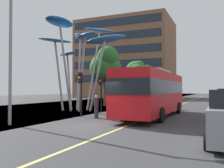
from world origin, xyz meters
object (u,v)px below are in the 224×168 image
(traffic_light_island_mid, at_px, (116,86))
(street_lamp, at_px, (16,35))
(leaf_sculpture, at_px, (79,42))
(traffic_light_kerb_near, at_px, (81,85))
(pedestrian, at_px, (96,107))
(traffic_light_kerb_far, at_px, (101,86))
(red_bus, at_px, (153,91))

(traffic_light_island_mid, height_order, street_lamp, street_lamp)
(leaf_sculpture, height_order, street_lamp, leaf_sculpture)
(traffic_light_kerb_near, xyz_separation_m, pedestrian, (1.37, -0.08, -1.60))
(traffic_light_kerb_near, relative_size, street_lamp, 0.41)
(street_lamp, height_order, pedestrian, street_lamp)
(traffic_light_kerb_far, xyz_separation_m, traffic_light_island_mid, (0.01, 3.59, 0.07))
(leaf_sculpture, bearing_deg, red_bus, -17.73)
(leaf_sculpture, relative_size, traffic_light_island_mid, 2.80)
(red_bus, height_order, traffic_light_kerb_far, red_bus)
(traffic_light_island_mid, bearing_deg, traffic_light_kerb_near, -86.83)
(pedestrian, bearing_deg, traffic_light_kerb_far, 112.32)
(traffic_light_kerb_far, bearing_deg, pedestrian, -67.68)
(traffic_light_kerb_near, distance_m, street_lamp, 6.03)
(red_bus, bearing_deg, pedestrian, -145.23)
(traffic_light_kerb_near, bearing_deg, traffic_light_island_mid, 93.17)
(traffic_light_island_mid, height_order, pedestrian, traffic_light_island_mid)
(traffic_light_kerb_far, bearing_deg, street_lamp, -94.77)
(red_bus, distance_m, pedestrian, 4.50)
(leaf_sculpture, relative_size, pedestrian, 5.70)
(traffic_light_kerb_far, bearing_deg, traffic_light_kerb_near, -84.15)
(red_bus, bearing_deg, traffic_light_kerb_near, -154.08)
(traffic_light_kerb_near, bearing_deg, traffic_light_kerb_far, 95.85)
(leaf_sculpture, xyz_separation_m, street_lamp, (1.89, -10.21, -1.58))
(traffic_light_kerb_far, xyz_separation_m, street_lamp, (-0.80, -9.55, 2.81))
(leaf_sculpture, height_order, traffic_light_island_mid, leaf_sculpture)
(red_bus, xyz_separation_m, traffic_light_kerb_near, (-4.96, -2.41, 0.49))
(red_bus, height_order, traffic_light_kerb_near, red_bus)
(red_bus, distance_m, traffic_light_kerb_near, 5.53)
(red_bus, relative_size, traffic_light_island_mid, 3.37)
(traffic_light_island_mid, bearing_deg, street_lamp, -93.50)
(traffic_light_kerb_far, distance_m, pedestrian, 5.02)
(leaf_sculpture, bearing_deg, traffic_light_kerb_near, -57.89)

